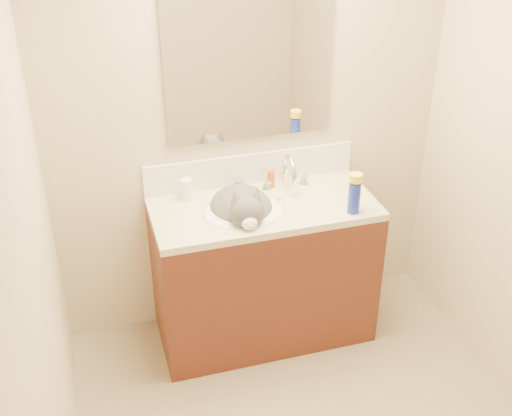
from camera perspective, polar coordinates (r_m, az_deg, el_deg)
room_shell at (r=2.31m, az=7.98°, el=2.24°), size 2.24×2.54×2.52m
vanity_cabinet at (r=3.65m, az=0.68°, el=-5.89°), size 1.20×0.55×0.82m
counter_slab at (r=3.42m, az=0.73°, el=-0.04°), size 1.20×0.55×0.04m
basin at (r=3.39m, az=-1.07°, el=-1.30°), size 0.45×0.36×0.14m
faucet at (r=3.53m, az=2.88°, el=2.94°), size 0.28×0.20×0.21m
cat at (r=3.38m, az=-1.20°, el=-0.27°), size 0.39×0.49×0.35m
backsplash at (r=3.59m, az=-0.50°, el=3.51°), size 1.20×0.02×0.18m
mirror at (r=3.36m, az=-0.54°, el=12.54°), size 0.90×0.02×0.80m
pill_bottle at (r=3.45m, az=-6.20°, el=1.64°), size 0.08×0.08×0.12m
pill_label at (r=3.46m, az=-6.19°, el=1.42°), size 0.08×0.08×0.04m
silver_jar at (r=3.53m, az=-1.49°, el=2.02°), size 0.06×0.06×0.07m
amber_bottle at (r=3.57m, az=1.35°, el=2.64°), size 0.05×0.05×0.10m
toothbrush at (r=3.45m, az=2.08°, el=0.76°), size 0.03×0.14×0.01m
toothbrush_head at (r=3.45m, az=2.08°, el=0.81°), size 0.02×0.03×0.02m
spray_can at (r=3.34m, az=8.71°, el=0.92°), size 0.08×0.08×0.17m
spray_cap at (r=3.28m, az=8.86°, el=2.68°), size 0.09×0.09×0.04m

